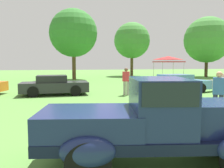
% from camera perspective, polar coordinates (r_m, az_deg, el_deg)
% --- Properties ---
extents(ground_plane, '(120.00, 120.00, 0.00)m').
position_cam_1_polar(ground_plane, '(5.25, 12.86, -17.04)').
color(ground_plane, '#568C3D').
extents(feature_pickup_truck, '(4.55, 2.34, 1.70)m').
position_cam_1_polar(feature_pickup_truck, '(4.49, 10.89, -9.25)').
color(feature_pickup_truck, black).
rests_on(feature_pickup_truck, ground_plane).
extents(show_car_charcoal, '(4.13, 1.85, 1.22)m').
position_cam_1_polar(show_car_charcoal, '(14.43, -14.42, -0.32)').
color(show_car_charcoal, '#28282D').
rests_on(show_car_charcoal, ground_plane).
extents(show_car_skyblue, '(4.71, 2.51, 1.22)m').
position_cam_1_polar(show_car_skyblue, '(15.68, 16.14, 0.09)').
color(show_car_skyblue, '#669EDB').
rests_on(show_car_skyblue, ground_plane).
extents(spectator_near_truck, '(0.47, 0.42, 1.69)m').
position_cam_1_polar(spectator_near_truck, '(8.96, 25.39, -2.05)').
color(spectator_near_truck, '#283351').
rests_on(spectator_near_truck, ground_plane).
extents(spectator_by_row, '(0.47, 0.42, 1.69)m').
position_cam_1_polar(spectator_by_row, '(13.86, 3.58, 0.92)').
color(spectator_by_row, '#9E998E').
rests_on(spectator_by_row, ground_plane).
extents(canopy_tent_center_field, '(2.66, 2.66, 2.71)m').
position_cam_1_polar(canopy_tent_center_field, '(25.31, 14.10, 6.20)').
color(canopy_tent_center_field, '#B7B7BC').
rests_on(canopy_tent_center_field, ground_plane).
extents(treeline_mid_left, '(5.65, 5.65, 8.31)m').
position_cam_1_polar(treeline_mid_left, '(27.57, -9.74, 12.57)').
color(treeline_mid_left, brown).
rests_on(treeline_mid_left, ground_plane).
extents(treeline_center, '(5.40, 5.40, 8.05)m').
position_cam_1_polar(treeline_center, '(34.69, 5.08, 10.91)').
color(treeline_center, brown).
rests_on(treeline_center, ground_plane).
extents(treeline_mid_right, '(6.41, 6.41, 8.42)m').
position_cam_1_polar(treeline_mid_right, '(34.92, 22.99, 10.25)').
color(treeline_mid_right, '#47331E').
rests_on(treeline_mid_right, ground_plane).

